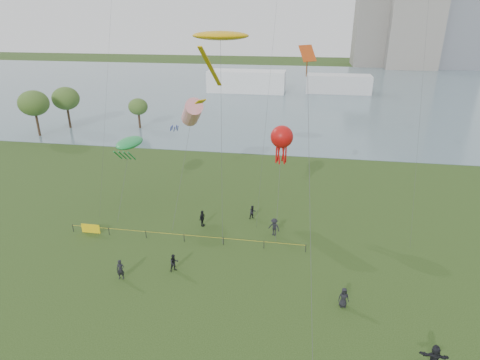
# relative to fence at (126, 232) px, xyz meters

# --- Properties ---
(ground_plane) EXTENTS (400.00, 400.00, 0.00)m
(ground_plane) POSITION_rel_fence_xyz_m (12.14, -12.26, -0.55)
(ground_plane) COLOR #1E3410
(lake) EXTENTS (400.00, 120.00, 0.08)m
(lake) POSITION_rel_fence_xyz_m (12.14, 87.74, -0.53)
(lake) COLOR slate
(lake) RESTS_ON ground_plane
(building_mid) EXTENTS (20.00, 20.00, 38.00)m
(building_mid) POSITION_rel_fence_xyz_m (58.14, 149.74, 18.45)
(building_mid) COLOR gray
(building_mid) RESTS_ON ground_plane
(building_low) EXTENTS (16.00, 18.00, 28.00)m
(building_low) POSITION_rel_fence_xyz_m (44.14, 155.74, 13.45)
(building_low) COLOR slate
(building_low) RESTS_ON ground_plane
(pavilion_left) EXTENTS (22.00, 8.00, 6.00)m
(pavilion_left) POSITION_rel_fence_xyz_m (0.14, 82.74, 2.45)
(pavilion_left) COLOR white
(pavilion_left) RESTS_ON ground_plane
(pavilion_right) EXTENTS (18.00, 7.00, 5.00)m
(pavilion_right) POSITION_rel_fence_xyz_m (26.14, 85.74, 1.95)
(pavilion_right) COLOR silver
(pavilion_right) RESTS_ON ground_plane
(trees) EXTENTS (20.80, 12.85, 8.37)m
(trees) POSITION_rel_fence_xyz_m (-27.69, 35.46, 5.15)
(trees) COLOR #352518
(trees) RESTS_ON ground_plane
(fence) EXTENTS (24.07, 0.07, 1.05)m
(fence) POSITION_rel_fence_xyz_m (0.00, 0.00, 0.00)
(fence) COLOR black
(fence) RESTS_ON ground_plane
(spectator_a) EXTENTS (1.02, 1.00, 1.66)m
(spectator_a) POSITION_rel_fence_xyz_m (6.70, -4.92, 0.27)
(spectator_a) COLOR black
(spectator_a) RESTS_ON ground_plane
(spectator_b) EXTENTS (1.41, 1.12, 1.91)m
(spectator_b) POSITION_rel_fence_xyz_m (14.86, 2.69, 0.40)
(spectator_b) COLOR black
(spectator_b) RESTS_ON ground_plane
(spectator_c) EXTENTS (0.69, 1.14, 1.81)m
(spectator_c) POSITION_rel_fence_xyz_m (7.13, 3.40, 0.35)
(spectator_c) COLOR black
(spectator_c) RESTS_ON ground_plane
(spectator_d) EXTENTS (0.88, 0.63, 1.67)m
(spectator_d) POSITION_rel_fence_xyz_m (21.07, -7.28, 0.28)
(spectator_d) COLOR black
(spectator_d) RESTS_ON ground_plane
(spectator_e) EXTENTS (1.82, 0.70, 1.93)m
(spectator_e) POSITION_rel_fence_xyz_m (26.28, -12.50, 0.41)
(spectator_e) COLOR black
(spectator_e) RESTS_ON ground_plane
(spectator_f) EXTENTS (0.72, 0.54, 1.82)m
(spectator_f) POSITION_rel_fence_xyz_m (2.55, -6.75, 0.36)
(spectator_f) COLOR black
(spectator_f) RESTS_ON ground_plane
(spectator_g) EXTENTS (0.97, 0.94, 1.58)m
(spectator_g) POSITION_rel_fence_xyz_m (12.22, 5.90, 0.23)
(spectator_g) COLOR black
(spectator_g) RESTS_ON ground_plane
(kite_stingray) EXTENTS (5.33, 10.14, 19.61)m
(kite_stingray) POSITION_rel_fence_xyz_m (9.08, 5.11, 18.57)
(kite_stingray) COLOR #3F3F42
(kite_windsock) EXTENTS (4.36, 10.90, 12.71)m
(kite_windsock) POSITION_rel_fence_xyz_m (4.58, 10.09, 10.15)
(kite_windsock) COLOR #3F3F42
(kite_creature) EXTENTS (2.61, 7.67, 7.87)m
(kite_creature) POSITION_rel_fence_xyz_m (-2.38, 8.02, 6.83)
(kite_creature) COLOR #3F3F42
(kite_octopus) EXTENTS (2.39, 7.14, 10.32)m
(kite_octopus) POSITION_rel_fence_xyz_m (15.00, 7.45, 8.50)
(kite_octopus) COLOR #3F3F42
(kite_delta) EXTENTS (2.33, 13.61, 18.96)m
(kite_delta) POSITION_rel_fence_xyz_m (17.25, -2.96, 16.63)
(kite_delta) COLOR #3F3F42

